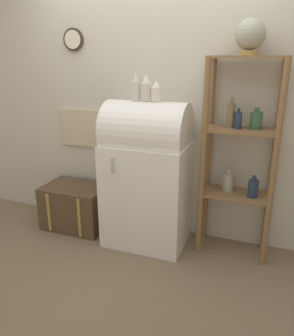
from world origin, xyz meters
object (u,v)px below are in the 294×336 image
at_px(refrigerator, 147,174).
at_px(globe, 250,35).
at_px(vase_left, 136,87).
at_px(vase_right, 156,92).
at_px(suitcase_trunk, 76,206).
at_px(vase_center, 146,88).

bearing_deg(refrigerator, globe, 8.01).
xyz_separation_m(globe, vase_left, (-0.90, -0.12, -0.40)).
distance_m(refrigerator, globe, 1.43).
bearing_deg(vase_right, globe, 8.69).
bearing_deg(vase_left, vase_right, 3.25).
distance_m(suitcase_trunk, vase_left, 1.42).
height_order(globe, vase_left, globe).
height_order(suitcase_trunk, vase_center, vase_center).
xyz_separation_m(refrigerator, suitcase_trunk, (-0.80, 0.01, -0.46)).
xyz_separation_m(vase_left, vase_right, (0.18, 0.01, -0.03)).
relative_size(refrigerator, vase_center, 6.02).
distance_m(globe, vase_center, 0.91).
relative_size(vase_left, vase_right, 1.39).
bearing_deg(suitcase_trunk, vase_left, -1.78).
xyz_separation_m(suitcase_trunk, vase_center, (0.79, -0.00, 1.23)).
distance_m(vase_center, vase_right, 0.10).
height_order(globe, vase_right, globe).
bearing_deg(vase_left, refrigerator, 4.16).
bearing_deg(vase_right, suitcase_trunk, 179.26).
distance_m(vase_left, vase_center, 0.09).
height_order(vase_center, vase_right, vase_center).
height_order(globe, vase_center, globe).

